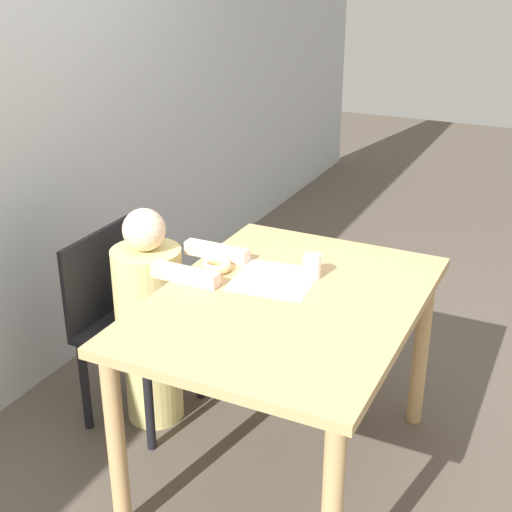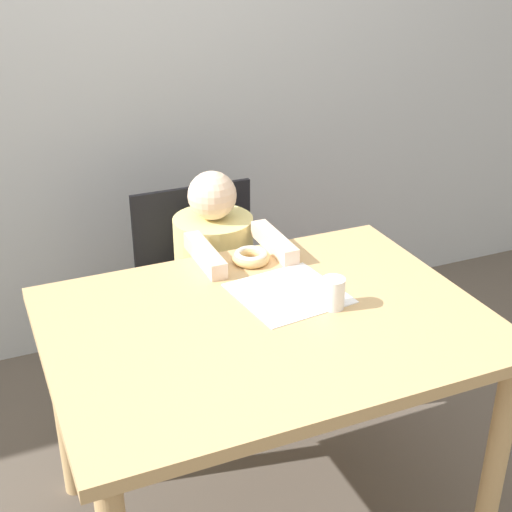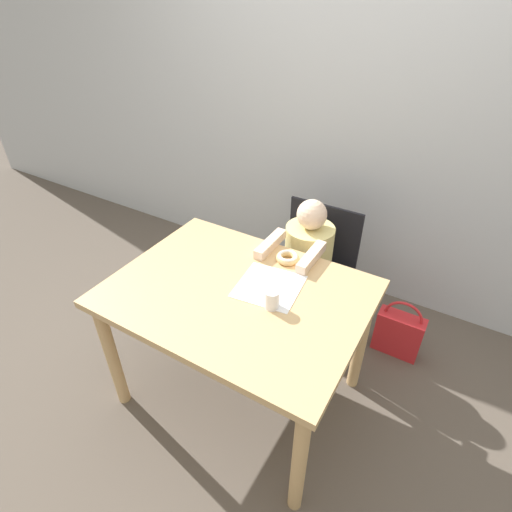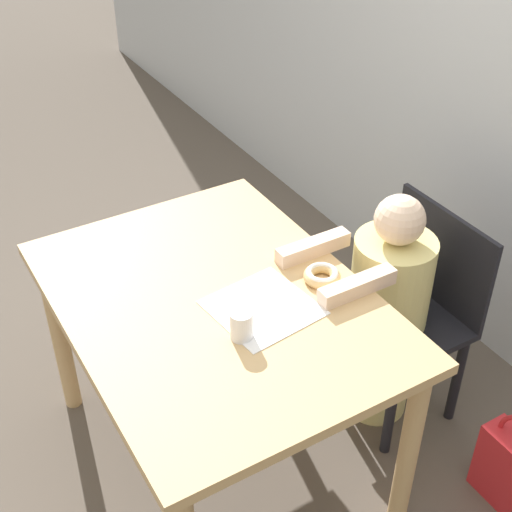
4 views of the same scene
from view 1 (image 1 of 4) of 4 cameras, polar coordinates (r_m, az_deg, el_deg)
ground_plane at (r=2.79m, az=2.23°, el=-16.58°), size 12.00×12.00×0.00m
dining_table at (r=2.44m, az=2.46°, el=-5.43°), size 1.13×0.85×0.72m
chair at (r=2.91m, az=-10.12°, el=-5.05°), size 0.45×0.37×0.78m
child_figure at (r=2.84m, az=-8.37°, el=-5.09°), size 0.28×0.51×0.91m
donut at (r=2.58m, az=-3.19°, el=-0.77°), size 0.11×0.11×0.04m
napkin at (r=2.51m, az=1.45°, el=-1.88°), size 0.31×0.31×0.00m
handbag at (r=3.45m, az=-4.36°, el=-4.98°), size 0.26×0.10×0.38m
cup at (r=2.52m, az=4.50°, el=-0.84°), size 0.06×0.06×0.09m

